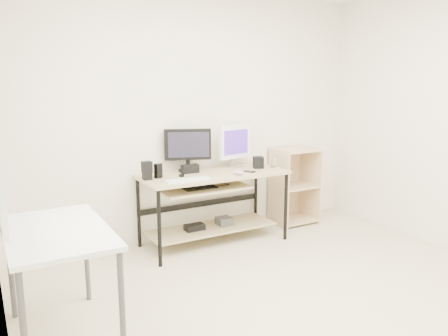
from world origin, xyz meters
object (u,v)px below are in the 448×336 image
(black_monitor, at_px, (188,147))
(audio_controller, at_px, (158,171))
(desk, at_px, (211,193))
(shelf_unit, at_px, (292,185))
(white_imac, at_px, (235,143))
(side_table, at_px, (57,241))

(black_monitor, height_order, audio_controller, black_monitor)
(desk, height_order, black_monitor, black_monitor)
(shelf_unit, height_order, white_imac, white_imac)
(side_table, xyz_separation_m, audio_controller, (1.10, 1.10, 0.15))
(desk, distance_m, white_imac, 0.62)
(black_monitor, relative_size, audio_controller, 3.27)
(black_monitor, bearing_deg, side_table, -119.38)
(desk, height_order, shelf_unit, shelf_unit)
(audio_controller, bearing_deg, black_monitor, 0.92)
(side_table, bearing_deg, shelf_unit, 23.33)
(desk, bearing_deg, side_table, -147.35)
(side_table, relative_size, audio_controller, 7.03)
(desk, height_order, white_imac, white_imac)
(shelf_unit, height_order, black_monitor, black_monitor)
(shelf_unit, bearing_deg, desk, -172.23)
(desk, distance_m, side_table, 1.97)
(black_monitor, bearing_deg, shelf_unit, 18.77)
(shelf_unit, xyz_separation_m, audio_controller, (-1.73, -0.12, 0.37))
(shelf_unit, bearing_deg, audio_controller, -175.92)
(black_monitor, bearing_deg, audio_controller, -137.00)
(shelf_unit, relative_size, black_monitor, 1.93)
(side_table, xyz_separation_m, shelf_unit, (2.83, 1.22, -0.22))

